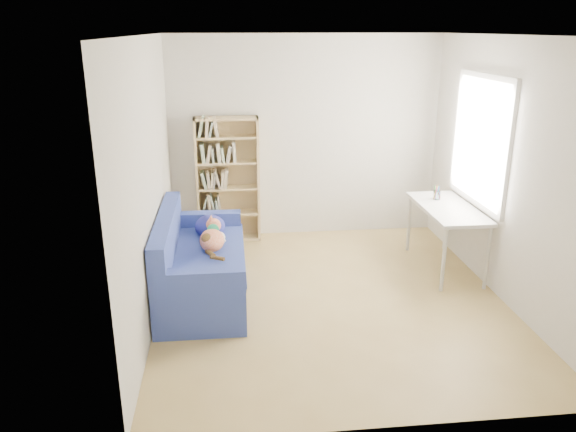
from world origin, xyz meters
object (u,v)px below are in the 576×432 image
object	(u,v)px
pen_cup	(437,194)
sofa	(199,265)
desk	(448,213)
bookshelf	(228,184)

from	to	relation	value
pen_cup	sofa	bearing A→B (deg)	-166.18
desk	sofa	bearing A→B (deg)	-172.11
pen_cup	bookshelf	bearing A→B (deg)	158.68
sofa	bookshelf	bearing A→B (deg)	78.91
desk	pen_cup	size ratio (longest dim) A/B	7.46
bookshelf	pen_cup	bearing A→B (deg)	-21.32
desk	pen_cup	distance (m)	0.32
desk	pen_cup	xyz separation A→B (m)	(-0.03, 0.29, 0.13)
bookshelf	desk	world-z (taller)	bookshelf
sofa	bookshelf	xyz separation A→B (m)	(0.33, 1.63, 0.41)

